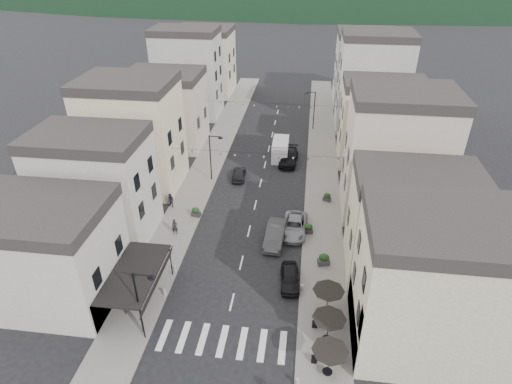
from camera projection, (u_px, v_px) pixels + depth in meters
ground at (217, 364)px, 30.23m from camera, size 700.00×700.00×0.00m
sidewalk_left at (211, 158)px, 58.24m from camera, size 4.00×76.00×0.12m
sidewalk_right at (322, 164)px, 56.60m from camera, size 4.00×76.00×0.12m
boutique_building at (37, 257)px, 34.13m from camera, size 12.00×8.00×8.00m
bistro_building at (432, 290)px, 29.47m from camera, size 10.00×8.00×10.00m
boutique_awning at (138, 274)px, 33.68m from camera, size 3.77×7.50×3.28m
buildings_row_left at (170, 99)px, 60.79m from camera, size 10.20×54.16×14.00m
buildings_row_right at (379, 109)px, 56.52m from camera, size 10.20×54.16×14.50m
cafe_terrace at (329, 321)px, 30.56m from camera, size 2.50×8.10×2.53m
streetlamp_left_near at (141, 298)px, 30.67m from camera, size 1.70×0.56×6.00m
streetlamp_left_far at (212, 153)px, 51.09m from camera, size 1.70×0.56×6.00m
streetlamp_right_far at (313, 106)px, 65.12m from camera, size 1.70×0.56×6.00m
bollards at (231, 303)px, 34.69m from camera, size 11.66×10.26×0.60m
bunting_near at (256, 156)px, 46.04m from camera, size 19.00×0.28×0.62m
bunting_far at (271, 106)px, 59.65m from camera, size 19.00×0.28×0.62m
parked_car_a at (290, 278)px, 36.85m from camera, size 1.96×4.13×1.37m
parked_car_b at (275, 235)px, 41.94m from camera, size 2.06×5.16×1.67m
parked_car_c at (294, 226)px, 43.37m from camera, size 2.64×5.32×1.45m
parked_car_d at (289, 157)px, 56.66m from camera, size 2.53×5.57×1.58m
parked_car_e at (239, 174)px, 53.05m from camera, size 1.86×3.99×1.32m
delivery_van at (280, 149)px, 57.95m from camera, size 2.21×5.35×2.54m
pedestrian_a at (175, 227)px, 42.79m from camera, size 0.69×0.51×1.73m
pedestrian_b at (171, 200)px, 47.13m from camera, size 0.99×0.90×1.66m
planter_la at (138, 291)px, 35.61m from camera, size 0.98×0.66×1.00m
planter_lb at (196, 212)px, 45.72m from camera, size 1.04×0.69×1.08m
planter_ra at (324, 260)px, 38.89m from camera, size 1.18×0.79×1.21m
planter_rb at (308, 229)px, 43.12m from camera, size 1.01×0.60×1.09m
planter_rc at (327, 197)px, 48.41m from camera, size 1.01×0.78×0.99m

